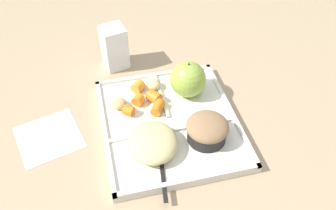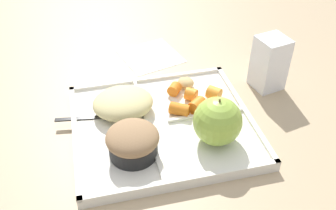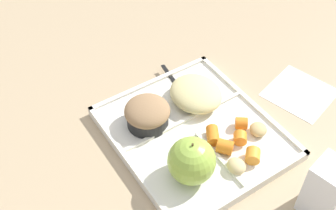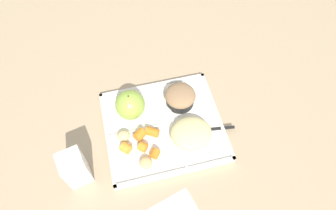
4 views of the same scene
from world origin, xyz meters
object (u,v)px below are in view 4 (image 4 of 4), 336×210
(lunch_tray, at_px, (163,127))
(green_apple, at_px, (130,105))
(milk_carton, at_px, (75,168))
(plastic_fork, at_px, (206,130))
(bran_muffin, at_px, (180,97))

(lunch_tray, bearing_deg, green_apple, 141.30)
(milk_carton, bearing_deg, lunch_tray, 6.68)
(green_apple, distance_m, milk_carton, 0.22)
(green_apple, relative_size, milk_carton, 0.78)
(plastic_fork, distance_m, milk_carton, 0.36)
(plastic_fork, bearing_deg, green_apple, 151.04)
(bran_muffin, bearing_deg, milk_carton, -154.43)
(lunch_tray, bearing_deg, plastic_fork, -20.75)
(lunch_tray, height_order, milk_carton, milk_carton)
(lunch_tray, height_order, green_apple, green_apple)
(lunch_tray, relative_size, milk_carton, 2.88)
(green_apple, height_order, milk_carton, milk_carton)
(plastic_fork, height_order, milk_carton, milk_carton)
(lunch_tray, relative_size, bran_muffin, 3.70)
(lunch_tray, bearing_deg, milk_carton, -160.94)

